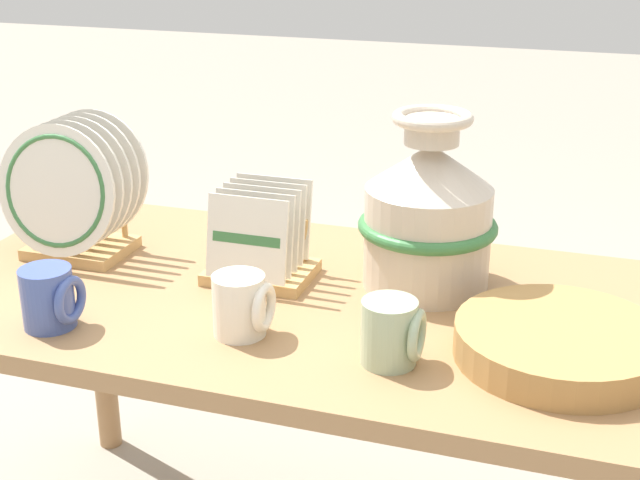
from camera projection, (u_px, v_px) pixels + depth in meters
name	position (u px, v px, depth m)	size (l,w,h in m)	color
display_table	(320.00, 334.00, 1.63)	(1.44, 0.72, 0.65)	#9E754C
ceramic_vase	(428.00, 213.00, 1.60)	(0.25, 0.25, 0.33)	beige
dish_rack_round_plates	(73.00, 196.00, 1.74)	(0.25, 0.18, 0.28)	tan
dish_rack_square_plates	(261.00, 247.00, 1.66)	(0.19, 0.16, 0.18)	tan
wicker_charger_stack	(560.00, 343.00, 1.38)	(0.33, 0.33, 0.05)	#AD7F47
mug_cream_glaze	(242.00, 305.00, 1.45)	(0.09, 0.09, 0.10)	silver
mug_cobalt_glaze	(50.00, 298.00, 1.47)	(0.09, 0.09, 0.10)	#42569E
mug_sage_glaze	(392.00, 333.00, 1.36)	(0.09, 0.09, 0.10)	#9EB28E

